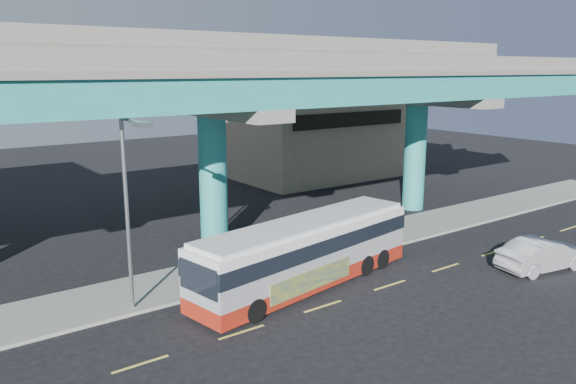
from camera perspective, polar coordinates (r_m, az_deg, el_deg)
ground at (r=24.31m, az=3.11°, el=-11.30°), size 120.00×120.00×0.00m
sidewalk at (r=28.44m, az=-3.97°, el=-7.55°), size 70.00×4.00×0.15m
lane_markings at (r=24.09m, az=3.57°, el=-11.52°), size 58.00×0.12×0.01m
viaduct at (r=29.86m, az=-8.00°, el=11.09°), size 52.00×12.40×11.70m
building_beige at (r=51.83m, az=2.52°, el=5.46°), size 14.00×10.23×7.00m
transit_bus at (r=25.62m, az=1.86°, el=-5.95°), size 12.35×4.58×3.11m
sedan at (r=30.60m, az=24.47°, el=-5.77°), size 3.40×5.49×1.61m
street_lamp at (r=22.40m, az=-15.70°, el=0.47°), size 0.50×2.58×7.97m
stop_sign at (r=29.25m, az=4.50°, el=-2.87°), size 0.56×0.61×2.66m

